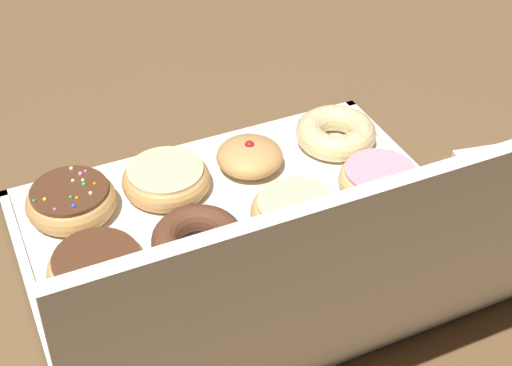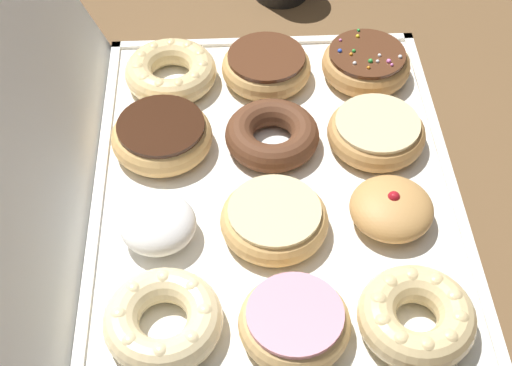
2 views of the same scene
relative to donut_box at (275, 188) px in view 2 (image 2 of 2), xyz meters
The scene contains 14 objects.
ground_plane 0.01m from the donut_box, ahead, with size 3.00×3.00×0.00m, color brown.
donut_box is the anchor object (origin of this frame).
cruller_donut_0 0.23m from the donut_box, 147.37° to the right, with size 0.12×0.12×0.04m.
jelly_filled_donut_1 0.14m from the donut_box, 115.17° to the right, with size 0.09×0.09×0.05m.
glazed_ring_donut_2 0.14m from the donut_box, 63.31° to the right, with size 0.12×0.12×0.04m.
sprinkle_donut_3 0.23m from the donut_box, 34.67° to the right, with size 0.12×0.12×0.04m.
pink_frosted_donut_4 0.20m from the donut_box, behind, with size 0.11×0.11×0.04m.
glazed_ring_donut_5 0.07m from the donut_box, behind, with size 0.12×0.12×0.04m.
chocolate_cake_ring_donut_6 0.07m from the donut_box, ahead, with size 0.11×0.11×0.03m.
chocolate_frosted_donut_7 0.19m from the donut_box, ahead, with size 0.12×0.12×0.04m.
cruller_donut_8 0.22m from the donut_box, 146.72° to the left, with size 0.12×0.12×0.04m.
powdered_filled_donut_9 0.15m from the donut_box, 117.68° to the left, with size 0.08×0.08×0.05m.
chocolate_frosted_donut_10 0.15m from the donut_box, 62.81° to the left, with size 0.12×0.12×0.04m.
cruller_donut_11 0.23m from the donut_box, 33.53° to the left, with size 0.12×0.12×0.04m.
Camera 2 is at (-0.58, 0.05, 0.66)m, focal length 53.13 mm.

